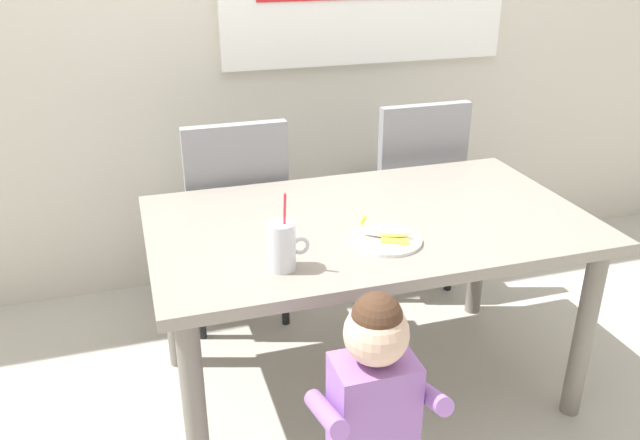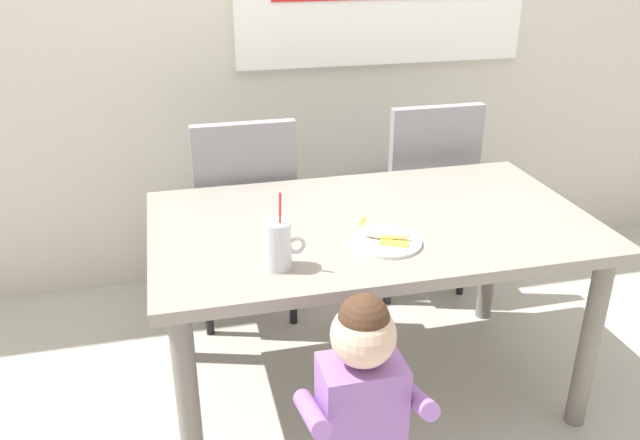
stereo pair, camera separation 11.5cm
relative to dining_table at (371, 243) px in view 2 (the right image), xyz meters
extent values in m
plane|color=#B7B2A8|center=(0.00, 0.00, -0.64)|extent=(24.00, 24.00, 0.00)
cube|color=gray|center=(0.00, 0.00, 0.07)|extent=(1.53, 0.89, 0.04)
cylinder|color=slate|center=(-0.69, -0.37, -0.29)|extent=(0.07, 0.07, 0.69)
cylinder|color=slate|center=(0.69, -0.37, -0.29)|extent=(0.07, 0.07, 0.69)
cylinder|color=slate|center=(-0.69, 0.37, -0.29)|extent=(0.07, 0.07, 0.69)
cylinder|color=slate|center=(0.69, 0.37, -0.29)|extent=(0.07, 0.07, 0.69)
cube|color=gray|center=(-0.38, 0.71, -0.19)|extent=(0.44, 0.44, 0.06)
cube|color=gray|center=(-0.38, 0.51, 0.08)|extent=(0.42, 0.05, 0.48)
cylinder|color=black|center=(-0.19, 0.90, -0.43)|extent=(0.04, 0.04, 0.42)
cylinder|color=black|center=(-0.57, 0.90, -0.43)|extent=(0.04, 0.04, 0.42)
cylinder|color=black|center=(-0.19, 0.52, -0.43)|extent=(0.04, 0.04, 0.42)
cylinder|color=black|center=(-0.57, 0.52, -0.43)|extent=(0.04, 0.04, 0.42)
cube|color=gray|center=(0.48, 0.77, -0.19)|extent=(0.44, 0.44, 0.06)
cube|color=gray|center=(0.48, 0.57, 0.08)|extent=(0.42, 0.05, 0.48)
cylinder|color=black|center=(0.67, 0.96, -0.43)|extent=(0.04, 0.04, 0.42)
cylinder|color=black|center=(0.29, 0.96, -0.43)|extent=(0.04, 0.04, 0.42)
cylinder|color=black|center=(0.67, 0.58, -0.43)|extent=(0.04, 0.04, 0.42)
cylinder|color=black|center=(0.29, 0.58, -0.43)|extent=(0.04, 0.04, 0.42)
cube|color=#9966B7|center=(-0.24, -0.66, -0.15)|extent=(0.22, 0.15, 0.30)
sphere|color=beige|center=(-0.24, -0.66, 0.09)|extent=(0.17, 0.17, 0.17)
sphere|color=#472D1E|center=(-0.24, -0.66, 0.14)|extent=(0.13, 0.13, 0.13)
cylinder|color=#9966B7|center=(-0.38, -0.68, -0.12)|extent=(0.05, 0.24, 0.13)
cylinder|color=#9966B7|center=(-0.10, -0.68, -0.12)|extent=(0.05, 0.24, 0.13)
cylinder|color=silver|center=(-0.38, -0.27, 0.17)|extent=(0.08, 0.08, 0.15)
cylinder|color=beige|center=(-0.38, -0.27, 0.14)|extent=(0.07, 0.07, 0.08)
torus|color=silver|center=(-0.33, -0.27, 0.16)|extent=(0.06, 0.01, 0.06)
cylinder|color=#E5333F|center=(-0.38, -0.27, 0.23)|extent=(0.01, 0.05, 0.22)
cylinder|color=white|center=(-0.02, -0.19, 0.10)|extent=(0.23, 0.23, 0.01)
ellipsoid|color=#F4EAC6|center=(-0.01, -0.18, 0.12)|extent=(0.17, 0.12, 0.04)
cube|color=yellow|center=(0.00, -0.22, 0.11)|extent=(0.09, 0.07, 0.01)
cube|color=yellow|center=(0.02, -0.16, 0.11)|extent=(0.09, 0.07, 0.01)
cylinder|color=yellow|center=(-0.08, -0.14, 0.16)|extent=(0.03, 0.02, 0.03)
camera|label=1|loc=(-0.78, -1.94, 1.03)|focal=36.50mm
camera|label=2|loc=(-0.67, -1.97, 1.03)|focal=36.50mm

